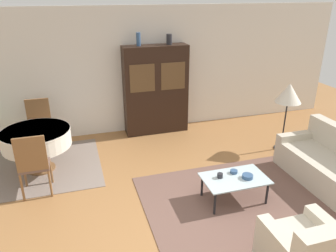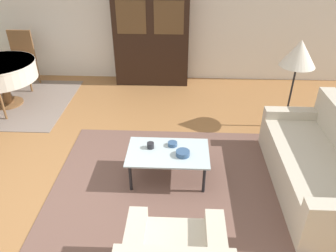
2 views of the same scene
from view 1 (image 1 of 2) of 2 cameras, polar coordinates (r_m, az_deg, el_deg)
name	(u,v)px [view 1 (image 1 of 2)]	position (r m, az deg, el deg)	size (l,w,h in m)	color
ground_plane	(184,232)	(4.59, 2.81, -17.99)	(14.00, 14.00, 0.00)	#9E6B3D
wall_back	(129,71)	(7.19, -6.78, 9.41)	(10.00, 0.06, 2.70)	silver
area_rug	(236,201)	(5.22, 11.79, -12.72)	(2.79, 2.21, 0.01)	brown
dining_rug	(43,167)	(6.40, -20.99, -6.72)	(2.04, 1.91, 0.01)	gray
couch	(335,168)	(5.99, 27.06, -6.56)	(0.87, 1.91, 0.87)	beige
coffee_table	(235,180)	(5.06, 11.54, -9.19)	(0.96, 0.60, 0.38)	black
display_cabinet	(156,90)	(7.16, -2.15, 6.28)	(1.38, 0.40, 1.92)	black
dining_table	(36,138)	(6.08, -21.94, -2.03)	(1.16, 1.16, 0.76)	brown
dining_chair_near	(33,162)	(5.37, -22.42, -5.82)	(0.44, 0.44, 1.03)	brown
dining_chair_far	(39,123)	(6.84, -21.49, 0.48)	(0.44, 0.44, 1.03)	brown
floor_lamp	(289,94)	(6.64, 20.28, 5.17)	(0.49, 0.49, 1.36)	black
cup	(220,176)	(4.99, 9.04, -8.52)	(0.08, 0.08, 0.07)	#232328
bowl	(247,176)	(5.06, 13.68, -8.53)	(0.16, 0.16, 0.06)	#33517A
bowl_small	(234,172)	(5.15, 11.39, -7.80)	(0.11, 0.11, 0.05)	#33517A
vase_tall	(138,39)	(6.85, -5.18, 14.82)	(0.09, 0.09, 0.27)	#33517A
vase_short	(169,39)	(7.01, 0.20, 14.87)	(0.11, 0.11, 0.21)	#232328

